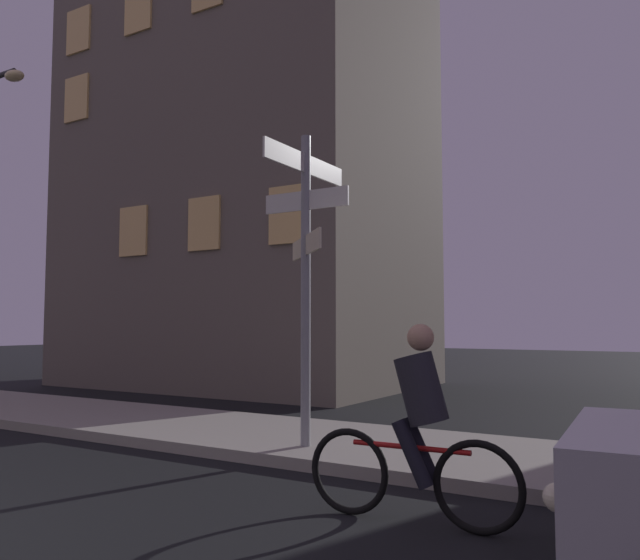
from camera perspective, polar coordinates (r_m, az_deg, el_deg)
sidewalk_kerb at (r=8.98m, az=-5.04°, el=-13.90°), size 40.00×2.58×0.14m
signpost at (r=7.74m, az=-1.30°, el=2.22°), size 1.20×1.79×3.82m
cyclist at (r=5.27m, az=8.70°, el=-13.37°), size 1.82×0.34×1.61m
building_left_block at (r=17.78m, az=-6.46°, el=10.72°), size 8.95×6.18×12.27m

